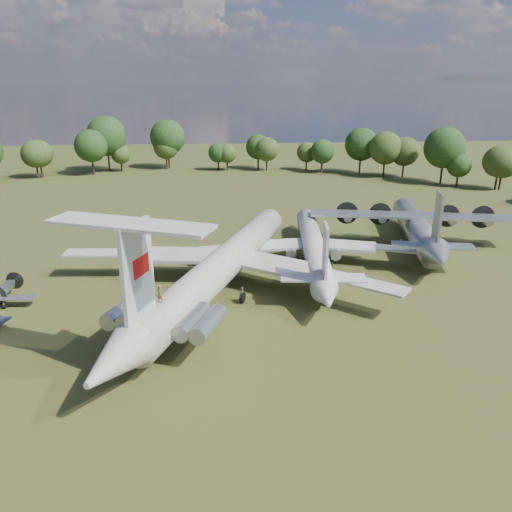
{
  "coord_description": "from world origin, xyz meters",
  "views": [
    {
      "loc": [
        4.09,
        -61.75,
        25.59
      ],
      "look_at": [
        9.1,
        -4.23,
        5.0
      ],
      "focal_mm": 35.0,
      "sensor_mm": 36.0,
      "label": 1
    }
  ],
  "objects_px": {
    "tu104_jet": "(313,250)",
    "person_on_il62": "(160,294)",
    "il62_airliner": "(223,271)",
    "an12_transport": "(416,231)"
  },
  "relations": [
    {
      "from": "tu104_jet",
      "to": "person_on_il62",
      "type": "xyz_separation_m",
      "value": [
        -19.38,
        -23.71,
        4.4
      ]
    },
    {
      "from": "tu104_jet",
      "to": "person_on_il62",
      "type": "bearing_deg",
      "value": -122.65
    },
    {
      "from": "il62_airliner",
      "to": "tu104_jet",
      "type": "distance_m",
      "value": 15.95
    },
    {
      "from": "an12_transport",
      "to": "person_on_il62",
      "type": "height_order",
      "value": "person_on_il62"
    },
    {
      "from": "il62_airliner",
      "to": "tu104_jet",
      "type": "height_order",
      "value": "il62_airliner"
    },
    {
      "from": "tu104_jet",
      "to": "an12_transport",
      "type": "height_order",
      "value": "an12_transport"
    },
    {
      "from": "il62_airliner",
      "to": "person_on_il62",
      "type": "xyz_separation_m",
      "value": [
        -6.14,
        -14.82,
        3.72
      ]
    },
    {
      "from": "tu104_jet",
      "to": "person_on_il62",
      "type": "height_order",
      "value": "person_on_il62"
    },
    {
      "from": "person_on_il62",
      "to": "il62_airliner",
      "type": "bearing_deg",
      "value": -90.43
    },
    {
      "from": "il62_airliner",
      "to": "person_on_il62",
      "type": "height_order",
      "value": "person_on_il62"
    }
  ]
}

